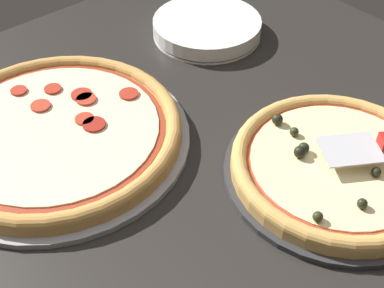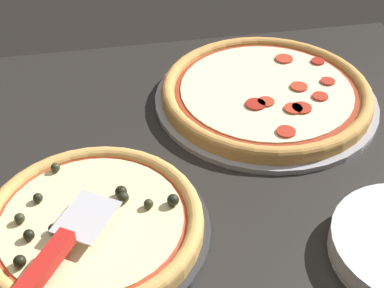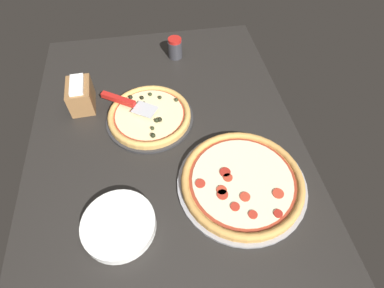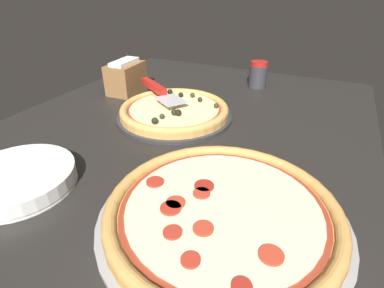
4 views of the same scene
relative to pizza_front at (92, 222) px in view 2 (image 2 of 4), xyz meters
The scene contains 6 objects.
ground_plane 9.09cm from the pizza_front, 36.97° to the left, with size 129.57×99.11×3.60cm, color black.
pizza_pan_front 1.90cm from the pizza_front, 22.97° to the right, with size 33.63×33.63×1.00cm, color #2D2D30.
pizza_front is the anchor object (origin of this frame).
pizza_pan_back 43.72cm from the pizza_front, 38.92° to the left, with size 42.38×42.38×1.00cm, color #939399.
pizza_back 43.69cm from the pizza_front, 38.88° to the left, with size 39.84×39.84×2.80cm.
serving_spatula 11.44cm from the pizza_front, 121.46° to the right, with size 16.14×21.62×2.00cm.
Camera 2 is at (-2.36, -58.14, 58.51)cm, focal length 50.00 mm.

